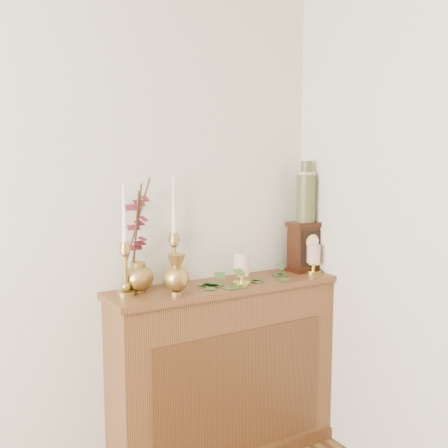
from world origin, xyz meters
TOP-DOWN VIEW (x-y plane):
  - console_shelf at (1.40, 2.10)m, footprint 1.24×0.34m
  - candlestick_left at (0.88, 2.12)m, footprint 0.09×0.09m
  - candlestick_center at (1.16, 2.19)m, footprint 0.09×0.09m
  - bud_vase at (1.08, 2.00)m, footprint 0.12×0.12m
  - ginger_jar at (0.97, 2.19)m, footprint 0.22×0.24m
  - pillar_candle_left at (1.44, 2.02)m, footprint 0.09×0.09m
  - pillar_candle_right at (1.94, 2.06)m, footprint 0.09×0.09m
  - ivy_garland at (1.50, 2.05)m, footprint 0.50×0.20m
  - mantel_clock at (1.94, 2.12)m, footprint 0.19×0.14m
  - ceramic_vase at (1.94, 2.13)m, footprint 0.10×0.10m

SIDE VIEW (x-z plane):
  - console_shelf at x=1.40m, z-range -0.03..0.90m
  - ivy_garland at x=1.50m, z-range 0.90..0.99m
  - pillar_candle_right at x=1.94m, z-range 0.93..1.10m
  - pillar_candle_left at x=1.44m, z-range 0.93..1.11m
  - bud_vase at x=1.08m, z-range 0.93..1.12m
  - mantel_clock at x=1.94m, z-range 0.93..1.21m
  - candlestick_left at x=0.88m, z-range 0.84..1.36m
  - candlestick_center at x=1.16m, z-range 0.84..1.38m
  - ginger_jar at x=0.97m, z-range 0.90..1.44m
  - ceramic_vase at x=1.94m, z-range 1.19..1.53m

